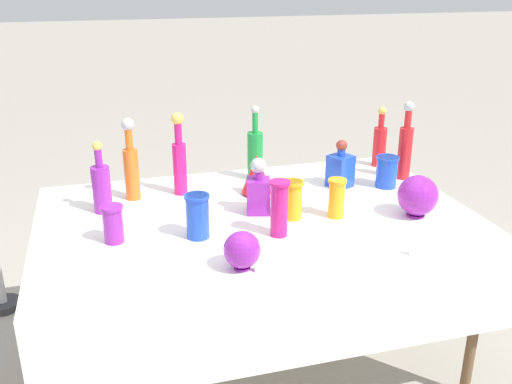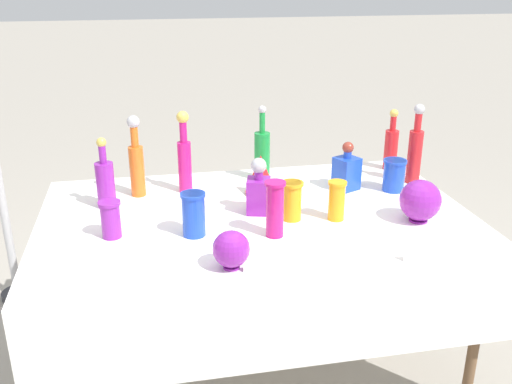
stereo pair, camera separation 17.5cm
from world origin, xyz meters
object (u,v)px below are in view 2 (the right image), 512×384
at_px(tall_bottle_3, 184,157).
at_px(fluted_vase_0, 261,174).
at_px(round_bowl_1, 420,200).
at_px(tall_bottle_0, 136,162).
at_px(square_decanter_0, 347,171).
at_px(round_bowl_0, 231,249).
at_px(tall_bottle_5, 415,150).
at_px(slender_vase_2, 337,199).
at_px(tall_bottle_2, 391,146).
at_px(cardboard_box_behind_right, 179,237).
at_px(slender_vase_4, 275,207).
at_px(slender_vase_3, 194,213).
at_px(slender_vase_1, 394,174).
at_px(tall_bottle_4, 105,182).
at_px(slender_vase_5, 292,199).
at_px(cardboard_box_behind_left, 298,225).
at_px(tall_bottle_1, 262,153).
at_px(square_decanter_1, 259,190).
at_px(slender_vase_0, 111,218).

bearing_deg(tall_bottle_3, fluted_vase_0, -16.36).
xyz_separation_m(fluted_vase_0, round_bowl_1, (0.58, -0.43, -0.01)).
xyz_separation_m(tall_bottle_0, square_decanter_0, (0.96, -0.11, -0.07)).
xyz_separation_m(tall_bottle_0, round_bowl_0, (0.31, -0.76, -0.09)).
distance_m(tall_bottle_5, slender_vase_2, 0.62).
relative_size(tall_bottle_2, slender_vase_2, 1.89).
bearing_deg(tall_bottle_3, cardboard_box_behind_right, 90.96).
distance_m(tall_bottle_2, tall_bottle_3, 1.08).
xyz_separation_m(slender_vase_4, fluted_vase_0, (0.04, 0.45, -0.02)).
bearing_deg(tall_bottle_2, tall_bottle_0, -174.47).
bearing_deg(slender_vase_3, round_bowl_0, -70.65).
bearing_deg(round_bowl_1, tall_bottle_2, 76.66).
height_order(tall_bottle_3, slender_vase_4, tall_bottle_3).
height_order(slender_vase_1, fluted_vase_0, fluted_vase_0).
relative_size(tall_bottle_4, fluted_vase_0, 1.68).
bearing_deg(tall_bottle_2, slender_vase_3, -150.94).
distance_m(square_decanter_0, slender_vase_5, 0.45).
distance_m(tall_bottle_2, fluted_vase_0, 0.76).
xyz_separation_m(tall_bottle_0, slender_vase_5, (0.62, -0.40, -0.07)).
bearing_deg(tall_bottle_4, round_bowl_0, -55.28).
distance_m(tall_bottle_0, round_bowl_0, 0.83).
height_order(fluted_vase_0, cardboard_box_behind_left, fluted_vase_0).
distance_m(tall_bottle_1, round_bowl_0, 0.91).
bearing_deg(cardboard_box_behind_left, round_bowl_0, -113.42).
xyz_separation_m(slender_vase_1, round_bowl_0, (-0.86, -0.59, -0.01)).
bearing_deg(cardboard_box_behind_right, tall_bottle_5, -35.60).
bearing_deg(tall_bottle_3, tall_bottle_2, 6.40).
relative_size(tall_bottle_1, round_bowl_1, 2.08).
distance_m(tall_bottle_5, round_bowl_1, 0.48).
height_order(square_decanter_1, slender_vase_3, square_decanter_1).
height_order(slender_vase_4, round_bowl_0, slender_vase_4).
bearing_deg(slender_vase_5, tall_bottle_5, 24.50).
bearing_deg(tall_bottle_5, square_decanter_1, -165.02).
distance_m(tall_bottle_1, slender_vase_4, 0.65).
xyz_separation_m(square_decanter_1, cardboard_box_behind_left, (0.50, 1.13, -0.72)).
xyz_separation_m(slender_vase_5, fluted_vase_0, (-0.07, 0.31, 0.01)).
bearing_deg(tall_bottle_0, square_decanter_0, -6.34).
bearing_deg(cardboard_box_behind_right, tall_bottle_2, -28.35).
distance_m(tall_bottle_4, fluted_vase_0, 0.69).
xyz_separation_m(tall_bottle_3, round_bowl_1, (0.92, -0.52, -0.08)).
height_order(square_decanter_0, slender_vase_3, square_decanter_0).
bearing_deg(slender_vase_4, round_bowl_1, 1.88).
relative_size(tall_bottle_3, slender_vase_0, 2.59).
xyz_separation_m(tall_bottle_3, slender_vase_3, (-0.01, -0.48, -0.07)).
xyz_separation_m(tall_bottle_0, tall_bottle_4, (-0.14, -0.12, -0.04)).
xyz_separation_m(slender_vase_0, cardboard_box_behind_left, (1.11, 1.26, -0.70)).
relative_size(tall_bottle_2, square_decanter_1, 1.30).
height_order(tall_bottle_3, square_decanter_1, tall_bottle_3).
xyz_separation_m(slender_vase_3, cardboard_box_behind_left, (0.79, 1.30, -0.71)).
distance_m(slender_vase_3, fluted_vase_0, 0.51).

